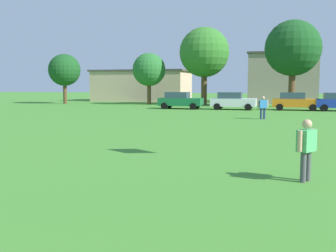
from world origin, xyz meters
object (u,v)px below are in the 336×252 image
bystander_near_trees (263,106)px  parked_car_green_0 (180,100)px  parked_car_white_1 (233,101)px  adult_bystander (306,145)px  parked_car_orange_2 (295,101)px  tree_far_left (64,70)px  tree_center_left (204,53)px  tree_center_right (293,48)px  tree_left (149,70)px

bystander_near_trees → parked_car_green_0: size_ratio=0.38×
bystander_near_trees → parked_car_white_1: 10.72m
adult_bystander → parked_car_white_1: bearing=42.2°
parked_car_green_0 → parked_car_orange_2: 11.02m
tree_far_left → tree_center_left: (17.48, 1.90, 1.95)m
parked_car_green_0 → tree_center_right: (10.70, 6.52, 5.39)m
parked_car_orange_2 → tree_left: size_ratio=0.70×
tree_center_left → adult_bystander: bearing=-74.9°
parked_car_orange_2 → tree_center_left: size_ratio=0.47×
adult_bystander → tree_left: bearing=56.1°
tree_center_right → tree_center_left: bearing=169.5°
adult_bystander → tree_left: (-16.51, 35.84, 3.24)m
tree_left → tree_center_left: bearing=8.4°
tree_left → tree_center_right: size_ratio=0.67×
parked_car_green_0 → tree_center_left: 9.93m
parked_car_green_0 → bystander_near_trees: bearing=-49.1°
adult_bystander → parked_car_orange_2: (0.27, 29.35, -0.08)m
parked_car_white_1 → adult_bystander: bearing=-79.1°
adult_bystander → bystander_near_trees: size_ratio=0.98×
parked_car_white_1 → tree_center_left: bearing=118.6°
parked_car_green_0 → tree_left: bearing=128.1°
parked_car_orange_2 → tree_center_right: bearing=92.9°
adult_bystander → parked_car_white_1: 29.18m
parked_car_white_1 → tree_far_left: bearing=164.1°
tree_left → tree_center_left: 6.92m
parked_car_orange_2 → tree_center_right: tree_center_right is taller
tree_far_left → tree_center_left: 17.69m
tree_left → tree_center_right: 16.65m
tree_far_left → tree_center_left: size_ratio=0.68×
parked_car_green_0 → parked_car_orange_2: same height
bystander_near_trees → tree_far_left: bearing=-54.9°
tree_center_left → parked_car_orange_2: bearing=-36.1°
tree_far_left → tree_center_right: 27.50m
tree_far_left → parked_car_white_1: bearing=-15.9°
tree_left → tree_center_right: bearing=-3.0°
parked_car_orange_2 → tree_center_right: (-0.28, 5.61, 5.39)m
parked_car_white_1 → tree_far_left: 23.05m
parked_car_white_1 → tree_center_right: 9.94m
tree_far_left → tree_center_right: tree_center_right is taller
parked_car_white_1 → tree_center_left: 10.69m
parked_car_white_1 → tree_far_left: tree_far_left is taller
tree_center_left → tree_center_right: tree_center_right is taller
tree_center_left → tree_center_right: 10.11m
parked_car_orange_2 → tree_left: 18.29m
bystander_near_trees → tree_left: (-14.42, 17.34, 3.22)m
bystander_near_trees → parked_car_orange_2: parked_car_orange_2 is taller
adult_bystander → tree_far_left: size_ratio=0.25×
parked_car_white_1 → tree_left: tree_left is taller
parked_car_orange_2 → parked_car_white_1: bearing=-173.1°
adult_bystander → parked_car_orange_2: size_ratio=0.37×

